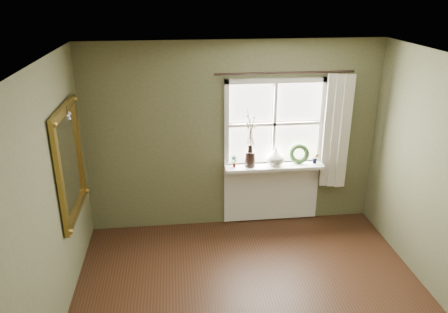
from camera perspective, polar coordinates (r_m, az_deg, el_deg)
name	(u,v)px	position (r m, az deg, el deg)	size (l,w,h in m)	color
ceiling	(274,74)	(3.45, 6.60, 10.67)	(4.50, 4.50, 0.00)	silver
wall_back	(233,136)	(5.98, 1.20, 2.66)	(4.00, 0.10, 2.60)	#606140
wall_left	(26,235)	(4.04, -24.41, -9.35)	(0.10, 4.50, 2.60)	#606140
window_frame	(274,124)	(5.95, 6.57, 4.26)	(1.36, 0.06, 1.24)	white
window_sill	(274,166)	(6.05, 6.56, -1.30)	(1.36, 0.26, 0.04)	white
window_apron	(271,192)	(6.33, 6.17, -4.58)	(1.36, 0.04, 0.88)	white
dark_jug	(250,159)	(5.94, 3.41, -0.33)	(0.15, 0.15, 0.21)	black
cream_vase	(275,157)	(6.00, 6.74, 0.00)	(0.24, 0.24, 0.25)	beige
wreath	(299,156)	(6.13, 9.77, 0.09)	(0.28, 0.28, 0.07)	#29441E
potted_plant_left	(234,161)	(5.92, 1.32, -0.63)	(0.09, 0.06, 0.17)	#29441E
potted_plant_right	(315,158)	(6.17, 11.86, -0.24)	(0.08, 0.06, 0.15)	#29441E
curtain	(336,132)	(6.14, 14.40, 3.12)	(0.36, 0.12, 1.59)	beige
curtain_rod	(285,73)	(5.75, 7.99, 10.77)	(0.03, 0.03, 1.84)	black
gilt_mirror	(70,162)	(5.15, -19.48, -0.68)	(0.10, 1.08, 1.29)	white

